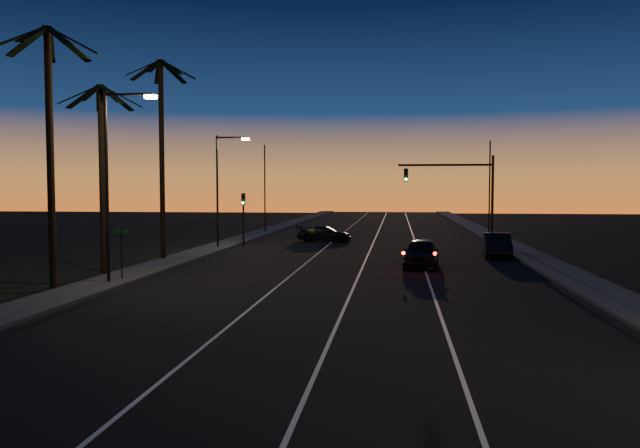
# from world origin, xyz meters

# --- Properties ---
(road) EXTENTS (20.00, 170.00, 0.01)m
(road) POSITION_xyz_m (0.00, 30.00, 0.01)
(road) COLOR black
(road) RESTS_ON ground
(sidewalk_left) EXTENTS (2.40, 170.00, 0.16)m
(sidewalk_left) POSITION_xyz_m (-11.20, 30.00, 0.08)
(sidewalk_left) COLOR #3B3B39
(sidewalk_left) RESTS_ON ground
(sidewalk_right) EXTENTS (2.40, 170.00, 0.16)m
(sidewalk_right) POSITION_xyz_m (11.20, 30.00, 0.08)
(sidewalk_right) COLOR #3B3B39
(sidewalk_right) RESTS_ON ground
(lane_stripe_left) EXTENTS (0.12, 160.00, 0.01)m
(lane_stripe_left) POSITION_xyz_m (-3.00, 30.00, 0.02)
(lane_stripe_left) COLOR silver
(lane_stripe_left) RESTS_ON road
(lane_stripe_mid) EXTENTS (0.12, 160.00, 0.01)m
(lane_stripe_mid) POSITION_xyz_m (0.50, 30.00, 0.02)
(lane_stripe_mid) COLOR silver
(lane_stripe_mid) RESTS_ON road
(lane_stripe_right) EXTENTS (0.12, 160.00, 0.01)m
(lane_stripe_right) POSITION_xyz_m (4.00, 30.00, 0.02)
(lane_stripe_right) COLOR silver
(lane_stripe_right) RESTS_ON road
(palm_near) EXTENTS (4.25, 4.16, 11.53)m
(palm_near) POSITION_xyz_m (-12.60, 18.00, 7.07)
(palm_near) COLOR black
(palm_near) RESTS_ON ground
(palm_mid) EXTENTS (4.25, 4.16, 10.03)m
(palm_mid) POSITION_xyz_m (-13.20, 24.00, 6.25)
(palm_mid) COLOR black
(palm_mid) RESTS_ON ground
(palm_far) EXTENTS (4.25, 4.16, 12.53)m
(palm_far) POSITION_xyz_m (-12.20, 30.00, 7.61)
(palm_far) COLOR black
(palm_far) RESTS_ON ground
(streetlight_left_near) EXTENTS (2.55, 0.26, 9.00)m
(streetlight_left_near) POSITION_xyz_m (-10.70, 20.00, 5.32)
(streetlight_left_near) COLOR black
(streetlight_left_near) RESTS_ON ground
(streetlight_left_far) EXTENTS (2.55, 0.26, 8.50)m
(streetlight_left_far) POSITION_xyz_m (-10.69, 38.00, 5.06)
(streetlight_left_far) COLOR black
(streetlight_left_far) RESTS_ON ground
(street_sign) EXTENTS (0.70, 0.06, 2.60)m
(street_sign) POSITION_xyz_m (-10.80, 21.00, 1.66)
(street_sign) COLOR black
(street_sign) RESTS_ON ground
(signal_mast) EXTENTS (7.10, 0.41, 7.00)m
(signal_mast) POSITION_xyz_m (7.14, 39.99, 4.78)
(signal_mast) COLOR black
(signal_mast) RESTS_ON ground
(signal_post) EXTENTS (0.28, 0.37, 4.20)m
(signal_post) POSITION_xyz_m (-9.50, 39.98, 2.89)
(signal_post) COLOR black
(signal_post) RESTS_ON ground
(far_pole_left) EXTENTS (0.14, 0.14, 9.00)m
(far_pole_left) POSITION_xyz_m (-11.00, 55.00, 4.50)
(far_pole_left) COLOR black
(far_pole_left) RESTS_ON ground
(far_pole_right) EXTENTS (0.14, 0.14, 9.00)m
(far_pole_right) POSITION_xyz_m (11.00, 52.00, 4.50)
(far_pole_right) COLOR black
(far_pole_right) RESTS_ON ground
(lead_car) EXTENTS (2.31, 5.51, 1.65)m
(lead_car) POSITION_xyz_m (3.84, 28.40, 0.84)
(lead_car) COLOR black
(lead_car) RESTS_ON road
(right_car) EXTENTS (2.11, 4.93, 1.58)m
(right_car) POSITION_xyz_m (9.00, 34.24, 0.80)
(right_car) COLOR black
(right_car) RESTS_ON road
(cross_car) EXTENTS (4.84, 2.47, 1.35)m
(cross_car) POSITION_xyz_m (-3.74, 45.18, 0.68)
(cross_car) COLOR black
(cross_car) RESTS_ON road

